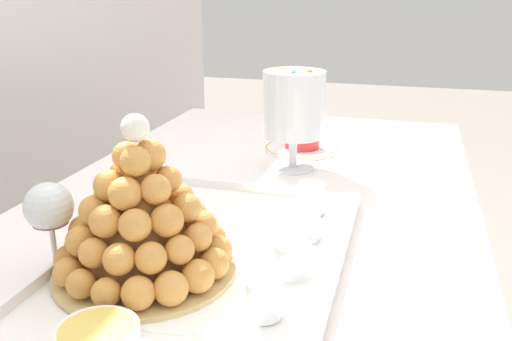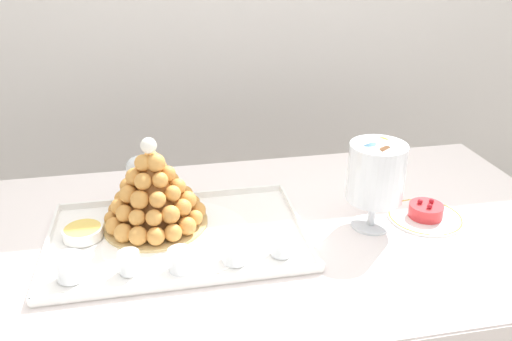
# 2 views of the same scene
# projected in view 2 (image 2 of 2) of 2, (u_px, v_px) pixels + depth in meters

# --- Properties ---
(buffet_table) EXTENTS (1.61, 0.90, 0.79)m
(buffet_table) POSITION_uv_depth(u_px,v_px,m) (278.00, 257.00, 1.40)
(buffet_table) COLOR brown
(buffet_table) RESTS_ON ground_plane
(serving_tray) EXTENTS (0.65, 0.42, 0.02)m
(serving_tray) POSITION_uv_depth(u_px,v_px,m) (178.00, 238.00, 1.30)
(serving_tray) COLOR white
(serving_tray) RESTS_ON buffet_table
(croquembouche) EXTENTS (0.27, 0.27, 0.25)m
(croquembouche) POSITION_uv_depth(u_px,v_px,m) (153.00, 194.00, 1.32)
(croquembouche) COLOR tan
(croquembouche) RESTS_ON serving_tray
(dessert_cup_left) EXTENTS (0.06, 0.06, 0.06)m
(dessert_cup_left) POSITION_uv_depth(u_px,v_px,m) (70.00, 268.00, 1.14)
(dessert_cup_left) COLOR silver
(dessert_cup_left) RESTS_ON serving_tray
(dessert_cup_mid_left) EXTENTS (0.05, 0.05, 0.05)m
(dessert_cup_mid_left) POSITION_uv_depth(u_px,v_px,m) (129.00, 263.00, 1.16)
(dessert_cup_mid_left) COLOR silver
(dessert_cup_mid_left) RESTS_ON serving_tray
(dessert_cup_centre) EXTENTS (0.06, 0.06, 0.05)m
(dessert_cup_centre) POSITION_uv_depth(u_px,v_px,m) (180.00, 261.00, 1.17)
(dessert_cup_centre) COLOR silver
(dessert_cup_centre) RESTS_ON serving_tray
(dessert_cup_mid_right) EXTENTS (0.06, 0.06, 0.05)m
(dessert_cup_mid_right) POSITION_uv_depth(u_px,v_px,m) (235.00, 252.00, 1.20)
(dessert_cup_mid_right) COLOR silver
(dessert_cup_mid_right) RESTS_ON serving_tray
(dessert_cup_right) EXTENTS (0.05, 0.05, 0.06)m
(dessert_cup_right) POSITION_uv_depth(u_px,v_px,m) (281.00, 245.00, 1.22)
(dessert_cup_right) COLOR silver
(dessert_cup_right) RESTS_ON serving_tray
(creme_brulee_ramekin) EXTENTS (0.10, 0.10, 0.03)m
(creme_brulee_ramekin) POSITION_uv_depth(u_px,v_px,m) (83.00, 232.00, 1.30)
(creme_brulee_ramekin) COLOR white
(creme_brulee_ramekin) RESTS_ON serving_tray
(macaron_goblet) EXTENTS (0.15, 0.15, 0.25)m
(macaron_goblet) POSITION_uv_depth(u_px,v_px,m) (376.00, 173.00, 1.30)
(macaron_goblet) COLOR white
(macaron_goblet) RESTS_ON buffet_table
(fruit_tart_plate) EXTENTS (0.20, 0.20, 0.05)m
(fruit_tart_plate) POSITION_uv_depth(u_px,v_px,m) (425.00, 214.00, 1.40)
(fruit_tart_plate) COLOR white
(fruit_tart_plate) RESTS_ON buffet_table
(wine_glass) EXTENTS (0.07, 0.07, 0.15)m
(wine_glass) POSITION_uv_depth(u_px,v_px,m) (139.00, 170.00, 1.42)
(wine_glass) COLOR silver
(wine_glass) RESTS_ON buffet_table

